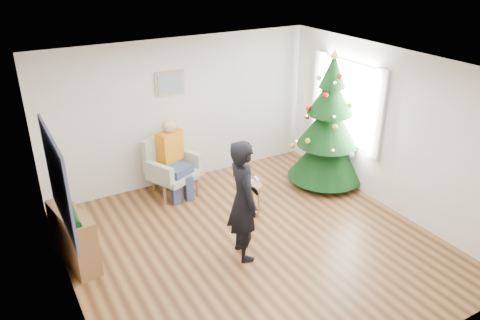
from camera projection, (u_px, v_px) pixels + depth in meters
floor at (254, 245)px, 6.82m from camera, size 5.00×5.00×0.00m
ceiling at (257, 69)px, 5.73m from camera, size 5.00×5.00×0.00m
wall_back at (182, 112)px, 8.25m from camera, size 5.00×0.00×5.00m
wall_front at (397, 265)px, 4.31m from camera, size 5.00×0.00×5.00m
wall_left at (62, 212)px, 5.15m from camera, size 0.00×5.00×5.00m
wall_right at (390, 131)px, 7.40m from camera, size 0.00×5.00×5.00m
window_panel at (347, 102)px, 8.10m from camera, size 0.04×1.30×1.40m
curtains at (346, 103)px, 8.08m from camera, size 0.05×1.75×1.50m
christmas_tree at (329, 126)px, 8.17m from camera, size 1.35×1.35×2.44m
stool at (251, 200)px, 7.44m from camera, size 0.37×0.37×0.56m
laptop at (251, 184)px, 7.32m from camera, size 0.36×0.35×0.02m
armchair at (172, 173)px, 8.10m from camera, size 0.99×0.97×1.03m
seated_person at (173, 158)px, 7.94m from camera, size 0.57×0.73×1.34m
standing_man at (243, 201)px, 6.25m from camera, size 0.51×0.69×1.74m
game_controller at (257, 179)px, 6.19m from camera, size 0.06×0.13×0.04m
console at (74, 237)px, 6.29m from camera, size 0.48×1.04×0.80m
garland at (69, 211)px, 6.11m from camera, size 0.14×0.90×0.14m
tapestry at (57, 181)px, 5.30m from camera, size 0.03×1.50×1.15m
framed_picture at (170, 83)px, 7.90m from camera, size 0.52×0.05×0.42m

